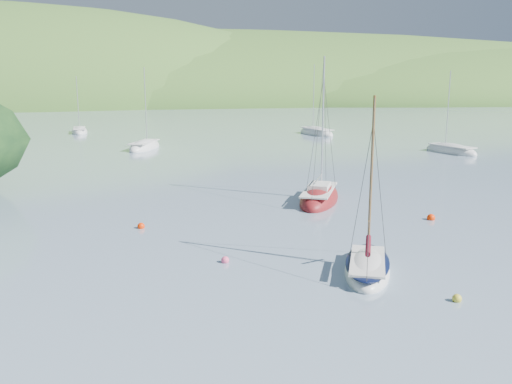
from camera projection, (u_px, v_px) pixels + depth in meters
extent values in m
plane|color=#728D9E|center=(313.00, 292.00, 24.04)|extent=(700.00, 700.00, 0.00)
ellipsoid|color=#2C6125|center=(178.00, 98.00, 187.97)|extent=(440.00, 110.00, 44.00)
ellipsoid|color=#2C6125|center=(447.00, 98.00, 192.85)|extent=(240.00, 100.00, 34.00)
ellipsoid|color=silver|center=(367.00, 270.00, 26.41)|extent=(3.97, 6.01, 1.38)
cube|color=silver|center=(368.00, 261.00, 26.20)|extent=(3.03, 4.66, 0.10)
cylinder|color=brown|center=(371.00, 178.00, 26.17)|extent=(0.12, 0.12, 7.52)
ellipsoid|color=black|center=(368.00, 262.00, 26.33)|extent=(3.91, 5.94, 0.24)
cylinder|color=#590D1A|center=(368.00, 245.00, 25.47)|extent=(1.20, 2.61, 0.24)
ellipsoid|color=maroon|center=(319.00, 199.00, 40.69)|extent=(5.34, 7.83, 2.05)
cube|color=silver|center=(319.00, 190.00, 40.40)|extent=(4.09, 6.07, 0.10)
cylinder|color=silver|center=(323.00, 123.00, 40.42)|extent=(0.12, 0.12, 9.29)
cube|color=silver|center=(319.00, 186.00, 40.35)|extent=(2.12, 2.47, 0.42)
cylinder|color=silver|center=(318.00, 179.00, 39.50)|extent=(1.52, 3.30, 0.09)
ellipsoid|color=silver|center=(145.00, 148.00, 67.68)|extent=(4.86, 7.67, 1.98)
cube|color=silver|center=(144.00, 142.00, 67.39)|extent=(3.71, 5.96, 0.10)
cylinder|color=silver|center=(145.00, 105.00, 67.46)|extent=(0.12, 0.12, 8.69)
ellipsoid|color=silver|center=(316.00, 134.00, 82.66)|extent=(4.82, 8.06, 2.07)
cube|color=silver|center=(317.00, 129.00, 82.38)|extent=(3.67, 6.26, 0.10)
cylinder|color=silver|center=(314.00, 97.00, 82.36)|extent=(0.12, 0.12, 9.13)
ellipsoid|color=silver|center=(80.00, 132.00, 84.79)|extent=(2.99, 6.55, 1.73)
cube|color=silver|center=(79.00, 128.00, 84.54)|extent=(2.25, 5.10, 0.10)
cylinder|color=silver|center=(78.00, 102.00, 84.59)|extent=(0.12, 0.12, 7.59)
ellipsoid|color=silver|center=(451.00, 152.00, 64.49)|extent=(4.75, 7.36, 1.90)
cube|color=silver|center=(452.00, 146.00, 64.23)|extent=(3.62, 5.71, 0.10)
cylinder|color=silver|center=(448.00, 108.00, 64.18)|extent=(0.12, 0.12, 8.34)
sphere|color=gold|center=(457.00, 299.00, 23.07)|extent=(0.39, 0.39, 0.39)
sphere|color=#FF5282|center=(225.00, 260.00, 27.73)|extent=(0.39, 0.39, 0.39)
sphere|color=#FF2F01|center=(431.00, 218.00, 35.65)|extent=(0.50, 0.50, 0.50)
sphere|color=#FF2F01|center=(141.00, 226.00, 33.73)|extent=(0.44, 0.44, 0.44)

